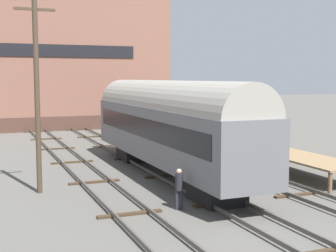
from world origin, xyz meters
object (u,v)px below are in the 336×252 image
(train_car_brown, at_px, (169,109))
(train_car_grey, at_px, (167,122))
(person_worker, at_px, (179,185))
(utility_pole, at_px, (37,87))
(bench, at_px, (261,138))

(train_car_brown, distance_m, train_car_grey, 10.39)
(person_worker, distance_m, utility_pole, 7.97)
(person_worker, height_order, utility_pole, utility_pole)
(train_car_grey, relative_size, person_worker, 10.36)
(train_car_grey, bearing_deg, bench, 9.75)
(train_car_brown, height_order, utility_pole, utility_pole)
(train_car_brown, relative_size, person_worker, 11.19)
(train_car_brown, bearing_deg, person_worker, -110.74)
(bench, bearing_deg, person_worker, -139.94)
(utility_pole, bearing_deg, train_car_brown, 44.70)
(bench, xyz_separation_m, utility_pole, (-13.44, -2.24, 3.30))
(person_worker, bearing_deg, train_car_grey, 72.36)
(utility_pole, bearing_deg, train_car_grey, 9.22)
(bench, bearing_deg, train_car_brown, 107.31)
(person_worker, xyz_separation_m, utility_pole, (-4.88, 4.96, 3.90))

